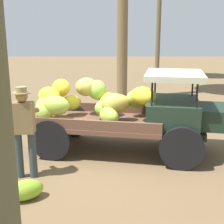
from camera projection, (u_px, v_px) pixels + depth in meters
The scene contains 5 objects.
ground_plane at pixel (100, 150), 7.47m from camera, with size 60.00×60.00×0.00m, color brown.
truck at pixel (127, 112), 7.14m from camera, with size 4.63×2.40×1.89m.
farmer at pixel (22, 127), 5.82m from camera, with size 0.53×0.47×1.78m.
wooden_crate at pixel (39, 123), 8.84m from camera, with size 0.56×0.45×0.49m, color #8B5D45.
loose_banana_bunch at pixel (24, 190), 5.20m from camera, with size 0.61×0.35×0.35m, color #8DBE2F.
Camera 1 is at (0.27, -7.02, 2.73)m, focal length 49.89 mm.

